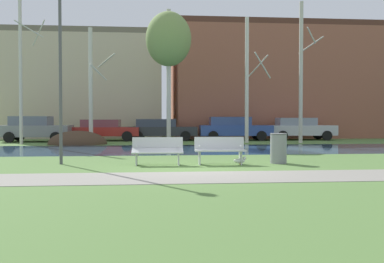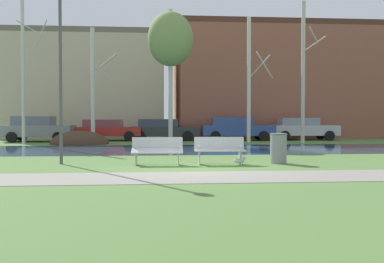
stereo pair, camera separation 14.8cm
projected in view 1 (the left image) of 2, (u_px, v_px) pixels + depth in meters
ground_plane at (173, 147)px, 23.28m from camera, size 120.00×120.00×0.00m
paved_path_strip at (200, 177)px, 11.50m from camera, size 60.00×2.27×0.01m
river_band at (175, 149)px, 21.56m from camera, size 80.00×6.77×0.01m
soil_mound at (78, 144)px, 25.71m from camera, size 3.26×2.83×1.52m
bench_left at (158, 150)px, 14.46m from camera, size 1.62×0.62×0.87m
bench_right at (220, 150)px, 14.65m from camera, size 1.62×0.62×0.87m
trash_bin at (278, 148)px, 15.01m from camera, size 0.56×0.56×0.98m
seagull at (240, 161)px, 14.59m from camera, size 0.44×0.16×0.26m
streetlamp at (60, 47)px, 14.63m from camera, size 0.32×0.32×5.63m
birch_far_left at (21, 64)px, 25.63m from camera, size 1.48×2.63×8.70m
birch_left at (91, 85)px, 26.15m from camera, size 1.53×2.32×6.58m
birch_center_left at (169, 40)px, 26.44m from camera, size 2.61×2.61×7.69m
birch_center at (248, 79)px, 27.26m from camera, size 1.52×2.64×7.41m
birch_center_right at (301, 71)px, 26.88m from camera, size 1.42×2.14×8.24m
parked_van_nearest_grey at (35, 128)px, 28.22m from camera, size 4.23×2.23×1.57m
parked_sedan_second_red at (105, 129)px, 29.55m from camera, size 4.34×2.19×1.36m
parked_hatch_third_dark at (160, 129)px, 30.06m from camera, size 4.64×2.14×1.39m
parked_wagon_fourth_blue at (234, 128)px, 30.14m from camera, size 4.76×2.20×1.53m
parked_suv_fifth_silver at (300, 128)px, 30.56m from camera, size 4.47×2.25×1.47m
building_beige_block at (83, 86)px, 35.14m from camera, size 11.77×6.67×7.80m
building_brick_low at (268, 84)px, 36.74m from camera, size 14.89×9.60×8.40m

